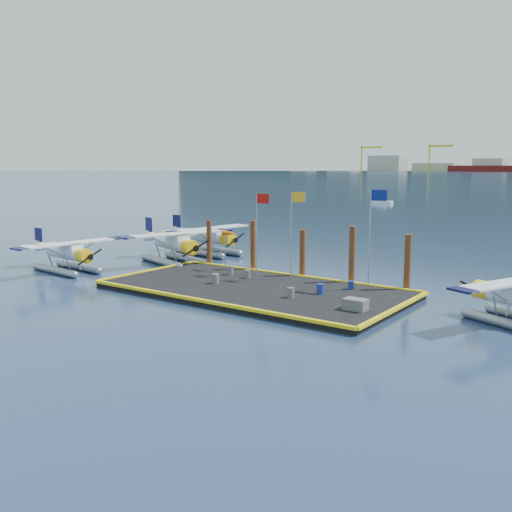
{
  "coord_description": "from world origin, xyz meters",
  "views": [
    {
      "loc": [
        21.96,
        -30.09,
        8.39
      ],
      "look_at": [
        -1.26,
        2.0,
        2.12
      ],
      "focal_mm": 40.0,
      "sensor_mm": 36.0,
      "label": 1
    }
  ],
  "objects_px": {
    "seaplane_c": "(210,239)",
    "drum_1": "(291,293)",
    "drum_3": "(215,279)",
    "piling_4": "(407,265)",
    "piling_2": "(303,255)",
    "drum_2": "(320,289)",
    "windsock": "(230,234)",
    "piling_0": "(209,244)",
    "piling_1": "(253,247)",
    "crate": "(356,304)",
    "flagpole_yellow": "(294,222)",
    "flagpole_red": "(259,221)",
    "drum_4": "(351,285)",
    "seaplane_b": "(175,246)",
    "drum_0": "(230,270)",
    "drum_5": "(248,274)",
    "piling_3": "(352,257)",
    "seaplane_a": "(68,255)",
    "flagpole_blue": "(373,224)"
  },
  "relations": [
    {
      "from": "drum_1",
      "to": "flagpole_red",
      "type": "distance_m",
      "value": 8.59
    },
    {
      "from": "seaplane_c",
      "to": "drum_1",
      "type": "distance_m",
      "value": 20.58
    },
    {
      "from": "piling_4",
      "to": "piling_2",
      "type": "bearing_deg",
      "value": 180.0
    },
    {
      "from": "seaplane_c",
      "to": "piling_4",
      "type": "relative_size",
      "value": 2.5
    },
    {
      "from": "flagpole_yellow",
      "to": "windsock",
      "type": "xyz_separation_m",
      "value": [
        -5.73,
        0.0,
        -1.28
      ]
    },
    {
      "from": "drum_1",
      "to": "windsock",
      "type": "relative_size",
      "value": 0.2
    },
    {
      "from": "flagpole_red",
      "to": "flagpole_yellow",
      "type": "height_order",
      "value": "flagpole_yellow"
    },
    {
      "from": "drum_3",
      "to": "drum_0",
      "type": "bearing_deg",
      "value": 110.41
    },
    {
      "from": "drum_2",
      "to": "windsock",
      "type": "xyz_separation_m",
      "value": [
        -9.68,
        3.07,
        2.5
      ]
    },
    {
      "from": "drum_0",
      "to": "piling_4",
      "type": "height_order",
      "value": "piling_4"
    },
    {
      "from": "crate",
      "to": "piling_3",
      "type": "distance_m",
      "value": 8.1
    },
    {
      "from": "windsock",
      "to": "piling_0",
      "type": "bearing_deg",
      "value": 155.27
    },
    {
      "from": "drum_5",
      "to": "piling_0",
      "type": "bearing_deg",
      "value": 153.43
    },
    {
      "from": "seaplane_a",
      "to": "drum_0",
      "type": "height_order",
      "value": "seaplane_a"
    },
    {
      "from": "piling_2",
      "to": "drum_1",
      "type": "bearing_deg",
      "value": -64.31
    },
    {
      "from": "flagpole_yellow",
      "to": "seaplane_b",
      "type": "bearing_deg",
      "value": 174.07
    },
    {
      "from": "windsock",
      "to": "piling_2",
      "type": "distance_m",
      "value": 5.9
    },
    {
      "from": "crate",
      "to": "piling_4",
      "type": "distance_m",
      "value": 7.15
    },
    {
      "from": "crate",
      "to": "piling_0",
      "type": "height_order",
      "value": "piling_0"
    },
    {
      "from": "piling_2",
      "to": "drum_4",
      "type": "bearing_deg",
      "value": -24.01
    },
    {
      "from": "seaplane_a",
      "to": "drum_4",
      "type": "height_order",
      "value": "seaplane_a"
    },
    {
      "from": "crate",
      "to": "flagpole_blue",
      "type": "xyz_separation_m",
      "value": [
        -1.56,
        5.43,
        3.97
      ]
    },
    {
      "from": "flagpole_red",
      "to": "windsock",
      "type": "distance_m",
      "value": 2.97
    },
    {
      "from": "drum_1",
      "to": "piling_4",
      "type": "xyz_separation_m",
      "value": [
        4.84,
        6.58,
        1.29
      ]
    },
    {
      "from": "drum_5",
      "to": "flagpole_yellow",
      "type": "height_order",
      "value": "flagpole_yellow"
    },
    {
      "from": "seaplane_c",
      "to": "flagpole_yellow",
      "type": "bearing_deg",
      "value": 70.56
    },
    {
      "from": "drum_1",
      "to": "piling_1",
      "type": "xyz_separation_m",
      "value": [
        -7.66,
        6.58,
        1.39
      ]
    },
    {
      "from": "piling_1",
      "to": "drum_2",
      "type": "bearing_deg",
      "value": -28.34
    },
    {
      "from": "piling_0",
      "to": "drum_2",
      "type": "bearing_deg",
      "value": -19.54
    },
    {
      "from": "flagpole_yellow",
      "to": "flagpole_blue",
      "type": "distance_m",
      "value": 6.0
    },
    {
      "from": "flagpole_yellow",
      "to": "piling_0",
      "type": "relative_size",
      "value": 1.55
    },
    {
      "from": "crate",
      "to": "piling_4",
      "type": "bearing_deg",
      "value": 88.03
    },
    {
      "from": "drum_0",
      "to": "crate",
      "type": "xyz_separation_m",
      "value": [
        12.2,
        -4.08,
        -0.01
      ]
    },
    {
      "from": "drum_3",
      "to": "piling_1",
      "type": "xyz_separation_m",
      "value": [
        -1.2,
        6.04,
        1.37
      ]
    },
    {
      "from": "seaplane_b",
      "to": "drum_0",
      "type": "xyz_separation_m",
      "value": [
        8.17,
        -2.68,
        -0.87
      ]
    },
    {
      "from": "drum_3",
      "to": "piling_4",
      "type": "relative_size",
      "value": 0.17
    },
    {
      "from": "piling_2",
      "to": "piling_3",
      "type": "height_order",
      "value": "piling_3"
    },
    {
      "from": "seaplane_b",
      "to": "piling_2",
      "type": "bearing_deg",
      "value": 109.59
    },
    {
      "from": "seaplane_b",
      "to": "drum_0",
      "type": "relative_size",
      "value": 15.6
    },
    {
      "from": "drum_1",
      "to": "drum_4",
      "type": "relative_size",
      "value": 1.13
    },
    {
      "from": "drum_5",
      "to": "piling_0",
      "type": "xyz_separation_m",
      "value": [
        -6.31,
        3.16,
        1.32
      ]
    },
    {
      "from": "drum_1",
      "to": "drum_2",
      "type": "bearing_deg",
      "value": 62.47
    },
    {
      "from": "piling_1",
      "to": "crate",
      "type": "bearing_deg",
      "value": -29.85
    },
    {
      "from": "piling_0",
      "to": "piling_3",
      "type": "relative_size",
      "value": 0.93
    },
    {
      "from": "piling_2",
      "to": "piling_4",
      "type": "relative_size",
      "value": 0.95
    },
    {
      "from": "seaplane_c",
      "to": "flagpole_blue",
      "type": "height_order",
      "value": "flagpole_blue"
    },
    {
      "from": "drum_4",
      "to": "piling_2",
      "type": "height_order",
      "value": "piling_2"
    },
    {
      "from": "piling_0",
      "to": "piling_2",
      "type": "bearing_deg",
      "value": 0.0
    },
    {
      "from": "piling_1",
      "to": "drum_0",
      "type": "bearing_deg",
      "value": -88.95
    },
    {
      "from": "drum_4",
      "to": "drum_0",
      "type": "bearing_deg",
      "value": -175.9
    }
  ]
}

